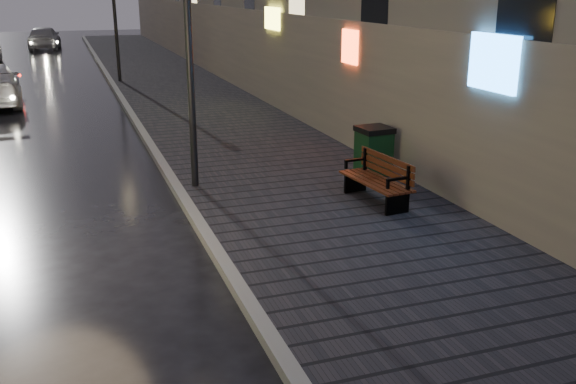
# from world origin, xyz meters

# --- Properties ---
(ground) EXTENTS (120.00, 120.00, 0.00)m
(ground) POSITION_xyz_m (0.00, 0.00, 0.00)
(ground) COLOR black
(ground) RESTS_ON ground
(sidewalk) EXTENTS (4.60, 58.00, 0.15)m
(sidewalk) POSITION_xyz_m (3.90, 21.00, 0.07)
(sidewalk) COLOR black
(sidewalk) RESTS_ON ground
(curb) EXTENTS (0.20, 58.00, 0.15)m
(curb) POSITION_xyz_m (1.50, 21.00, 0.07)
(curb) COLOR slate
(curb) RESTS_ON ground
(lamp_near) EXTENTS (0.36, 0.36, 5.28)m
(lamp_near) POSITION_xyz_m (1.85, 6.00, 3.49)
(lamp_near) COLOR black
(lamp_near) RESTS_ON sidewalk
(bench) EXTENTS (0.76, 1.75, 0.87)m
(bench) POSITION_xyz_m (4.85, 3.87, 0.59)
(bench) COLOR black
(bench) RESTS_ON sidewalk
(trash_bin) EXTENTS (0.71, 0.71, 1.01)m
(trash_bin) POSITION_xyz_m (5.62, 5.61, 0.67)
(trash_bin) COLOR black
(trash_bin) RESTS_ON sidewalk
(car_far) EXTENTS (2.22, 4.66, 1.54)m
(car_far) POSITION_xyz_m (-1.32, 40.39, 0.77)
(car_far) COLOR #93949A
(car_far) RESTS_ON ground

